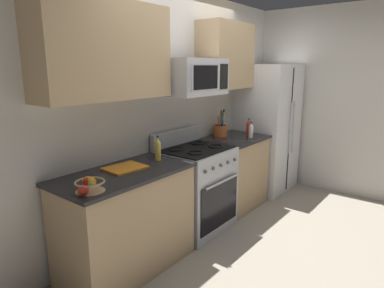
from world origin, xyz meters
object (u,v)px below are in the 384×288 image
object	(u,v)px
range_oven	(196,188)
fruit_basket	(90,185)
utensil_crock	(221,130)
apple_loose	(83,190)
bottle_hot_sauce	(249,128)
refrigerator	(267,128)
bottle_vinegar	(251,131)
microwave	(194,77)
cutting_board	(125,168)
bottle_oil	(158,149)

from	to	relation	value
range_oven	fruit_basket	world-z (taller)	range_oven
utensil_crock	fruit_basket	distance (m)	2.24
fruit_basket	apple_loose	distance (m)	0.09
range_oven	bottle_hot_sauce	world-z (taller)	bottle_hot_sauce
range_oven	refrigerator	distance (m)	1.73
bottle_vinegar	refrigerator	bearing A→B (deg)	11.27
refrigerator	apple_loose	xyz separation A→B (m)	(-3.20, -0.17, 0.04)
utensil_crock	fruit_basket	bearing A→B (deg)	-171.28
refrigerator	apple_loose	distance (m)	3.21
microwave	fruit_basket	xyz separation A→B (m)	(-1.45, -0.18, -0.72)
apple_loose	refrigerator	bearing A→B (deg)	3.08
range_oven	bottle_hot_sauce	size ratio (longest dim) A/B	4.95
cutting_board	bottle_vinegar	distance (m)	1.86
microwave	apple_loose	bearing A→B (deg)	-171.92
cutting_board	bottle_oil	xyz separation A→B (m)	(0.38, -0.03, 0.10)
bottle_oil	refrigerator	bearing A→B (deg)	-1.17
refrigerator	fruit_basket	world-z (taller)	refrigerator
apple_loose	bottle_vinegar	bearing A→B (deg)	0.48
fruit_basket	bottle_oil	world-z (taller)	bottle_oil
apple_loose	cutting_board	distance (m)	0.65
utensil_crock	apple_loose	size ratio (longest dim) A/B	4.61
range_oven	cutting_board	size ratio (longest dim) A/B	3.26
range_oven	utensil_crock	size ratio (longest dim) A/B	3.15
apple_loose	bottle_hot_sauce	bearing A→B (deg)	2.45
refrigerator	microwave	xyz separation A→B (m)	(-1.67, 0.04, 0.77)
microwave	cutting_board	xyz separation A→B (m)	(-0.94, 0.04, -0.76)
bottle_vinegar	bottle_oil	bearing A→B (deg)	172.33
apple_loose	cutting_board	world-z (taller)	apple_loose
refrigerator	bottle_hot_sauce	world-z (taller)	refrigerator
bottle_vinegar	bottle_oil	xyz separation A→B (m)	(-1.47, 0.20, 0.02)
range_oven	utensil_crock	xyz separation A→B (m)	(0.77, 0.19, 0.52)
utensil_crock	bottle_oil	size ratio (longest dim) A/B	1.48
fruit_basket	cutting_board	distance (m)	0.56
microwave	bottle_vinegar	bearing A→B (deg)	-12.14
bottle_oil	bottle_hot_sauce	world-z (taller)	bottle_oil
cutting_board	bottle_vinegar	size ratio (longest dim) A/B	1.67
cutting_board	bottle_hot_sauce	world-z (taller)	bottle_hot_sauce
range_oven	bottle_vinegar	size ratio (longest dim) A/B	5.47
refrigerator	range_oven	bearing A→B (deg)	179.41
fruit_basket	bottle_hot_sauce	xyz separation A→B (m)	(2.46, 0.07, 0.05)
refrigerator	bottle_hot_sauce	bearing A→B (deg)	-174.48
refrigerator	cutting_board	world-z (taller)	refrigerator
range_oven	utensil_crock	distance (m)	0.94
cutting_board	refrigerator	bearing A→B (deg)	-1.75
refrigerator	cutting_board	xyz separation A→B (m)	(-2.61, 0.08, 0.01)
range_oven	bottle_vinegar	bearing A→B (deg)	-10.50
fruit_basket	bottle_hot_sauce	world-z (taller)	bottle_hot_sauce
microwave	cutting_board	bearing A→B (deg)	177.84
microwave	fruit_basket	size ratio (longest dim) A/B	3.31
apple_loose	fruit_basket	bearing A→B (deg)	24.88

